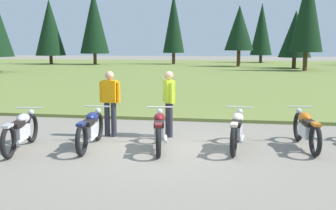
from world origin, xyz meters
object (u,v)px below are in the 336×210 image
at_px(rider_near_row_end, 169,100).
at_px(rider_in_hivis_vest, 110,100).
at_px(motorcycle_silver, 21,131).
at_px(motorcycle_cream, 237,130).
at_px(motorcycle_maroon, 159,130).
at_px(motorcycle_orange, 306,129).
at_px(motorcycle_navy, 91,129).

xyz_separation_m(rider_near_row_end, rider_in_hivis_vest, (-1.48, -0.23, 0.00)).
distance_m(motorcycle_silver, rider_in_hivis_vest, 2.29).
height_order(motorcycle_cream, rider_in_hivis_vest, rider_in_hivis_vest).
height_order(motorcycle_silver, motorcycle_maroon, same).
relative_size(motorcycle_silver, motorcycle_cream, 1.00).
xyz_separation_m(motorcycle_silver, motorcycle_orange, (6.29, 1.19, 0.00)).
bearing_deg(motorcycle_silver, motorcycle_navy, 16.62).
xyz_separation_m(motorcycle_navy, motorcycle_maroon, (1.56, 0.14, 0.00)).
distance_m(motorcycle_navy, rider_in_hivis_vest, 1.27).
bearing_deg(rider_near_row_end, motorcycle_silver, -149.01).
height_order(motorcycle_silver, motorcycle_cream, same).
bearing_deg(rider_near_row_end, motorcycle_cream, -29.22).
height_order(motorcycle_maroon, motorcycle_orange, same).
bearing_deg(motorcycle_cream, rider_in_hivis_vest, 167.22).
bearing_deg(rider_near_row_end, motorcycle_maroon, -90.88).
distance_m(motorcycle_silver, rider_near_row_end, 3.59).
height_order(motorcycle_navy, rider_in_hivis_vest, rider_in_hivis_vest).
bearing_deg(motorcycle_silver, motorcycle_maroon, 10.82).
xyz_separation_m(motorcycle_maroon, motorcycle_orange, (3.27, 0.61, 0.00)).
xyz_separation_m(motorcycle_navy, rider_near_row_end, (1.58, 1.39, 0.51)).
bearing_deg(motorcycle_maroon, motorcycle_orange, 10.52).
relative_size(motorcycle_navy, rider_near_row_end, 1.26).
xyz_separation_m(motorcycle_silver, rider_in_hivis_vest, (1.57, 1.60, 0.51)).
distance_m(motorcycle_navy, motorcycle_orange, 4.89).
relative_size(motorcycle_navy, motorcycle_orange, 1.00).
bearing_deg(motorcycle_orange, motorcycle_maroon, -169.48).
bearing_deg(motorcycle_silver, rider_near_row_end, 30.99).
height_order(motorcycle_orange, rider_near_row_end, rider_near_row_end).
relative_size(motorcycle_cream, rider_near_row_end, 1.26).
bearing_deg(motorcycle_cream, motorcycle_navy, -172.37).
xyz_separation_m(motorcycle_silver, motorcycle_navy, (1.46, 0.44, 0.00)).
bearing_deg(motorcycle_silver, motorcycle_cream, 10.46).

